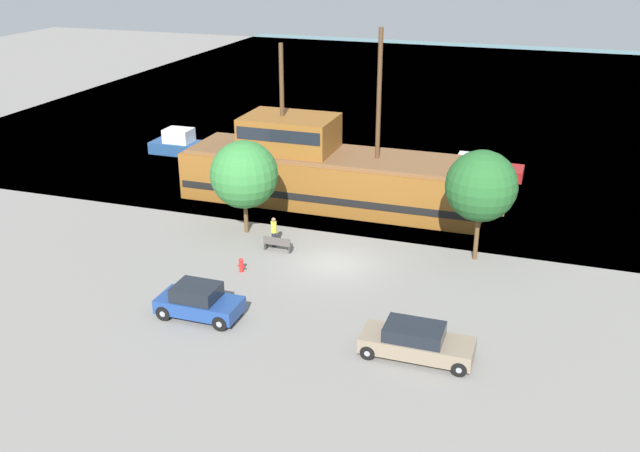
# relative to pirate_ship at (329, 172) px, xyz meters

# --- Properties ---
(ground_plane) EXTENTS (160.00, 160.00, 0.00)m
(ground_plane) POSITION_rel_pirate_ship_xyz_m (3.25, -8.89, -2.05)
(ground_plane) COLOR gray
(water_surface) EXTENTS (80.00, 80.00, 0.00)m
(water_surface) POSITION_rel_pirate_ship_xyz_m (3.25, 35.11, -2.05)
(water_surface) COLOR slate
(water_surface) RESTS_ON ground
(pirate_ship) EXTENTS (20.75, 5.19, 11.23)m
(pirate_ship) POSITION_rel_pirate_ship_xyz_m (0.00, 0.00, 0.00)
(pirate_ship) COLOR brown
(pirate_ship) RESTS_ON water_surface
(moored_boat_dockside) EXTENTS (6.05, 2.21, 1.47)m
(moored_boat_dockside) POSITION_rel_pirate_ship_xyz_m (8.62, 8.65, -1.49)
(moored_boat_dockside) COLOR maroon
(moored_boat_dockside) RESTS_ON water_surface
(moored_boat_outer) EXTENTS (5.29, 2.14, 1.98)m
(moored_boat_outer) POSITION_rel_pirate_ship_xyz_m (-14.37, 6.66, -1.31)
(moored_boat_outer) COLOR navy
(moored_boat_outer) RESTS_ON water_surface
(parked_car_curb_front) EXTENTS (4.66, 1.86, 1.46)m
(parked_car_curb_front) POSITION_rel_pirate_ship_xyz_m (9.17, -16.34, -1.32)
(parked_car_curb_front) COLOR #7F705B
(parked_car_curb_front) RESTS_ON ground_plane
(parked_car_curb_mid) EXTENTS (3.84, 1.88, 1.57)m
(parked_car_curb_mid) POSITION_rel_pirate_ship_xyz_m (-0.92, -16.22, -1.27)
(parked_car_curb_mid) COLOR navy
(parked_car_curb_mid) RESTS_ON ground_plane
(fire_hydrant) EXTENTS (0.42, 0.25, 0.76)m
(fire_hydrant) POSITION_rel_pirate_ship_xyz_m (-1.06, -11.34, -1.64)
(fire_hydrant) COLOR red
(fire_hydrant) RESTS_ON ground_plane
(bench_promenade_east) EXTENTS (1.58, 0.45, 0.85)m
(bench_promenade_east) POSITION_rel_pirate_ship_xyz_m (-0.22, -8.32, -1.61)
(bench_promenade_east) COLOR #4C4742
(bench_promenade_east) RESTS_ON ground_plane
(pedestrian_walking_near) EXTENTS (0.32, 0.32, 1.74)m
(pedestrian_walking_near) POSITION_rel_pirate_ship_xyz_m (-0.65, -7.81, -1.16)
(pedestrian_walking_near) COLOR #232838
(pedestrian_walking_near) RESTS_ON ground_plane
(tree_row_east) EXTENTS (3.91, 3.91, 5.52)m
(tree_row_east) POSITION_rel_pirate_ship_xyz_m (-2.98, -6.42, 1.52)
(tree_row_east) COLOR brown
(tree_row_east) RESTS_ON ground_plane
(tree_row_mideast) EXTENTS (3.76, 3.76, 6.06)m
(tree_row_mideast) POSITION_rel_pirate_ship_xyz_m (10.24, -5.84, 2.12)
(tree_row_mideast) COLOR brown
(tree_row_mideast) RESTS_ON ground_plane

